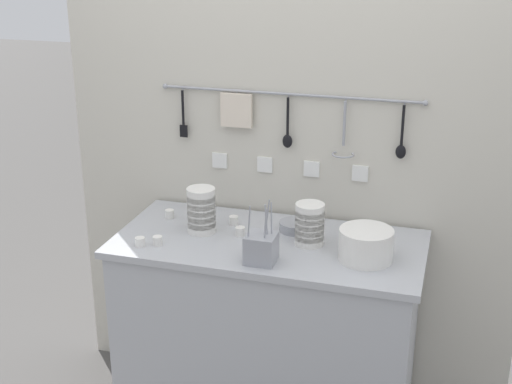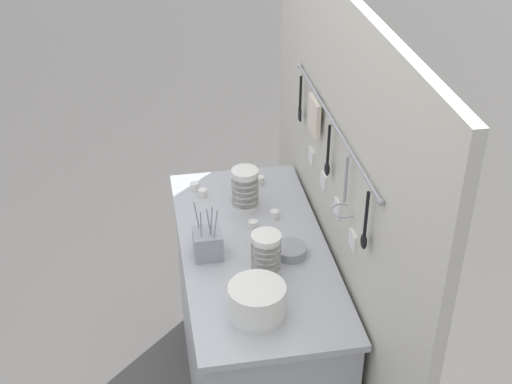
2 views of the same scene
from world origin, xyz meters
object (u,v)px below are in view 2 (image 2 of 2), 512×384
cup_edge_far (253,225)px  cup_edge_near (203,193)px  steel_mixing_bowl (290,251)px  cup_back_left (260,180)px  plate_stack (257,301)px  bowl_stack_short_front (266,253)px  cup_beside_plates (195,187)px  cutlery_caddy (208,244)px  cup_mid_row (274,215)px  bowl_stack_nested_right (245,189)px

cup_edge_far → cup_edge_near: bearing=-147.6°
cup_edge_near → cup_edge_far: bearing=32.4°
steel_mixing_bowl → cup_back_left: size_ratio=3.35×
plate_stack → cup_edge_near: plate_stack is taller
plate_stack → cup_back_left: (-0.91, 0.18, -0.04)m
bowl_stack_short_front → steel_mixing_bowl: (-0.09, 0.12, -0.07)m
steel_mixing_bowl → cup_beside_plates: (-0.57, -0.34, -0.00)m
cup_beside_plates → cutlery_caddy: bearing=0.4°
plate_stack → bowl_stack_short_front: bearing=161.8°
cup_beside_plates → bowl_stack_short_front: bearing=18.3°
cutlery_caddy → cup_mid_row: cutlery_caddy is taller
steel_mixing_bowl → cutlery_caddy: bearing=-99.3°
bowl_stack_short_front → cup_back_left: size_ratio=4.40×
cup_beside_plates → cup_edge_near: bearing=25.4°
bowl_stack_nested_right → cutlery_caddy: 0.39m
plate_stack → cup_mid_row: size_ratio=5.29×
bowl_stack_short_front → cup_beside_plates: bowl_stack_short_front is taller
cup_edge_far → cup_mid_row: bearing=121.0°
plate_stack → cup_edge_far: plate_stack is taller
plate_stack → cutlery_caddy: (-0.39, -0.14, -0.00)m
cup_beside_plates → cup_mid_row: (0.30, 0.33, 0.00)m
cutlery_caddy → cup_edge_far: 0.27m
cutlery_caddy → cup_edge_far: size_ratio=6.34×
cup_mid_row → cup_edge_near: bearing=-128.4°
cup_back_left → cup_mid_row: bearing=2.1°
bowl_stack_nested_right → cup_edge_far: size_ratio=4.92×
bowl_stack_nested_right → cup_back_left: bearing=151.9°
plate_stack → cutlery_caddy: bearing=-160.8°
bowl_stack_short_front → plate_stack: 0.26m
bowl_stack_nested_right → plate_stack: (0.72, -0.07, -0.04)m
steel_mixing_bowl → cutlery_caddy: cutlery_caddy is taller
cup_back_left → cup_edge_near: bearing=-76.8°
cup_beside_plates → cup_edge_far: bearing=31.2°
bowl_stack_short_front → cutlery_caddy: cutlery_caddy is taller
bowl_stack_short_front → cup_back_left: (-0.66, 0.10, -0.07)m
bowl_stack_short_front → cup_edge_near: size_ratio=4.40×
bowl_stack_nested_right → steel_mixing_bowl: size_ratio=1.47×
plate_stack → steel_mixing_bowl: 0.39m
bowl_stack_short_front → plate_stack: bowl_stack_short_front is taller
cup_beside_plates → steel_mixing_bowl: bearing=30.6°
cutlery_caddy → cup_edge_near: cutlery_caddy is taller
bowl_stack_nested_right → cup_mid_row: bearing=47.0°
cup_edge_near → cup_beside_plates: (-0.06, -0.03, 0.00)m
bowl_stack_short_front → cup_edge_near: (-0.60, -0.19, -0.07)m
plate_stack → cup_beside_plates: bearing=-171.3°
plate_stack → steel_mixing_bowl: (-0.33, 0.20, -0.04)m
plate_stack → cup_edge_near: size_ratio=5.29×
bowl_stack_nested_right → cup_edge_far: (0.17, 0.01, -0.08)m
cup_edge_near → cup_beside_plates: size_ratio=1.00×
bowl_stack_nested_right → cup_edge_far: 0.19m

